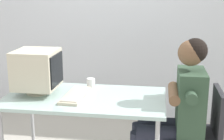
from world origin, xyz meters
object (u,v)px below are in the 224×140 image
(desk, at_px, (85,102))
(crt_monitor, at_px, (37,69))
(person_seated, at_px, (177,106))
(desk_mug, at_px, (91,83))
(keyboard, at_px, (76,95))
(office_chair, at_px, (199,131))

(desk, xyz_separation_m, crt_monitor, (-0.44, 0.03, 0.28))
(crt_monitor, xyz_separation_m, person_seated, (1.24, -0.05, -0.26))
(desk_mug, bearing_deg, desk, -90.93)
(desk_mug, bearing_deg, crt_monitor, -152.85)
(keyboard, distance_m, person_seated, 0.88)
(office_chair, bearing_deg, desk_mug, 164.56)
(keyboard, bearing_deg, crt_monitor, 173.33)
(office_chair, height_order, person_seated, person_seated)
(desk, relative_size, crt_monitor, 3.55)
(office_chair, xyz_separation_m, person_seated, (-0.19, 0.00, 0.21))
(crt_monitor, relative_size, office_chair, 0.46)
(crt_monitor, relative_size, person_seated, 0.31)
(desk, distance_m, desk_mug, 0.28)
(keyboard, xyz_separation_m, desk_mug, (0.08, 0.27, 0.03))
(keyboard, bearing_deg, desk, 9.33)
(crt_monitor, bearing_deg, keyboard, -6.67)
(person_seated, distance_m, desk_mug, 0.84)
(desk, height_order, person_seated, person_seated)
(office_chair, bearing_deg, desk, 179.02)
(desk, bearing_deg, crt_monitor, 176.24)
(office_chair, relative_size, person_seated, 0.67)
(desk_mug, bearing_deg, office_chair, -15.44)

